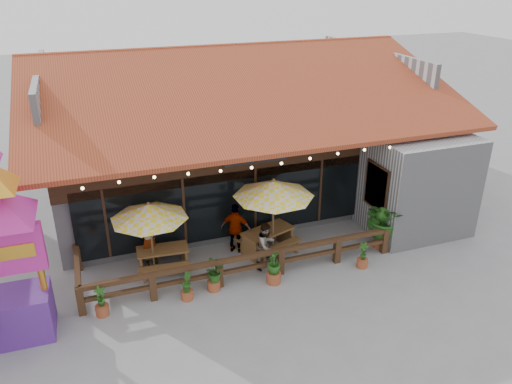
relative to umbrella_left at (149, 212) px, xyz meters
name	(u,v)px	position (x,y,z in m)	size (l,w,h in m)	color
ground	(289,263)	(4.25, -0.84, -2.20)	(100.00, 100.00, 0.00)	gray
restaurant_building	(234,139)	(4.51, 5.77, 0.00)	(15.50, 14.73, 6.09)	#9C9CA0
patio_railing	(225,263)	(2.00, -1.10, -1.59)	(10.00, 2.60, 0.92)	#412B17
umbrella_left	(149,212)	(0.00, 0.00, 0.00)	(3.03, 3.03, 2.53)	brown
umbrella_right	(274,189)	(3.93, -0.22, 0.24)	(3.35, 3.35, 2.81)	brown
picnic_table_left	(163,256)	(0.32, 0.15, -1.68)	(1.72, 1.52, 0.77)	brown
picnic_table_right	(268,237)	(3.85, 0.04, -1.63)	(2.16, 2.01, 0.85)	brown
tropical_plant	(383,219)	(7.67, -0.96, -1.11)	(1.70, 1.78, 1.91)	brown
diner_a	(149,241)	(-0.03, 0.49, -1.25)	(0.69, 0.45, 1.90)	#381F11
diner_b	(266,246)	(3.46, -0.82, -1.41)	(0.77, 0.60, 1.58)	#381F11
diner_c	(236,228)	(2.86, 0.46, -1.32)	(1.03, 0.43, 1.76)	#381F11
planter_a	(101,303)	(-1.71, -1.56, -1.81)	(0.39, 0.38, 0.93)	brown
planter_b	(187,287)	(0.68, -1.64, -1.80)	(0.36, 0.36, 0.89)	brown
planter_c	(213,275)	(1.54, -1.46, -1.67)	(0.76, 0.76, 0.95)	brown
planter_d	(274,268)	(3.37, -1.73, -1.68)	(0.55, 0.55, 1.08)	brown
planter_e	(363,257)	(6.40, -1.88, -1.83)	(0.37, 0.38, 0.90)	brown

